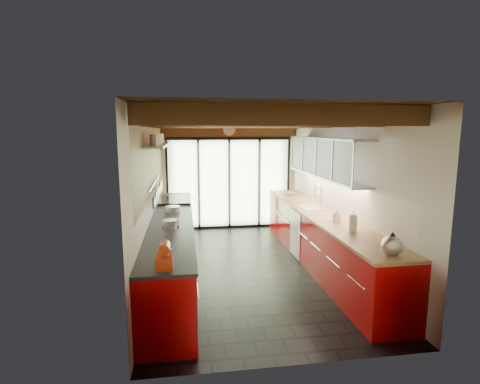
{
  "coord_description": "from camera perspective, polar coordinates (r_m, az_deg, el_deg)",
  "views": [
    {
      "loc": [
        -1.04,
        -6.04,
        2.32
      ],
      "look_at": [
        -0.09,
        0.4,
        1.25
      ],
      "focal_mm": 28.0,
      "sensor_mm": 36.0,
      "label": 1
    }
  ],
  "objects": [
    {
      "name": "soap_bottle",
      "position": [
        5.99,
        14.53,
        -3.47
      ],
      "size": [
        0.1,
        0.1,
        0.21
      ],
      "primitive_type": "imported",
      "rotation": [
        0.0,
        0.0,
        0.02
      ],
      "color": "silver",
      "rests_on": "right_counter"
    },
    {
      "name": "pot_small",
      "position": [
        6.63,
        -10.25,
        -2.58
      ],
      "size": [
        0.35,
        0.35,
        0.1
      ],
      "primitive_type": "cylinder",
      "rotation": [
        0.0,
        0.0,
        0.42
      ],
      "color": "silver",
      "rests_on": "left_counter"
    },
    {
      "name": "sink_assembly",
      "position": [
        6.99,
        11.21,
        -2.08
      ],
      "size": [
        0.45,
        0.52,
        0.43
      ],
      "color": "silver",
      "rests_on": "right_counter"
    },
    {
      "name": "cutting_board",
      "position": [
        5.72,
        -10.51,
        -4.86
      ],
      "size": [
        0.25,
        0.34,
        0.03
      ],
      "primitive_type": "cube",
      "rotation": [
        0.0,
        0.0,
        0.04
      ],
      "color": "brown",
      "rests_on": "left_counter"
    },
    {
      "name": "room_shell",
      "position": [
        6.17,
        1.33,
        3.12
      ],
      "size": [
        5.5,
        5.5,
        5.5
      ],
      "color": "silver",
      "rests_on": "ground"
    },
    {
      "name": "kettle",
      "position": [
        4.63,
        22.17,
        -7.39
      ],
      "size": [
        0.28,
        0.32,
        0.28
      ],
      "color": "silver",
      "rests_on": "right_counter"
    },
    {
      "name": "right_counter",
      "position": [
        6.74,
        12.11,
        -6.91
      ],
      "size": [
        0.68,
        5.0,
        0.92
      ],
      "color": "#AC0608",
      "rests_on": "ground"
    },
    {
      "name": "stand_mixer",
      "position": [
        4.02,
        -11.38,
        -9.63
      ],
      "size": [
        0.17,
        0.3,
        0.27
      ],
      "color": "red",
      "rests_on": "left_counter"
    },
    {
      "name": "left_wall_fixtures",
      "position": [
        6.33,
        -12.33,
        4.42
      ],
      "size": [
        0.28,
        2.6,
        0.96
      ],
      "color": "silver",
      "rests_on": "ground"
    },
    {
      "name": "range_stove",
      "position": [
        7.72,
        -9.96,
        -4.67
      ],
      "size": [
        0.66,
        0.9,
        0.97
      ],
      "color": "silver",
      "rests_on": "ground"
    },
    {
      "name": "paper_towel",
      "position": [
        5.48,
        16.86,
        -4.57
      ],
      "size": [
        0.12,
        0.12,
        0.3
      ],
      "color": "white",
      "rests_on": "right_counter"
    },
    {
      "name": "glass_door",
      "position": [
        8.83,
        -1.65,
        5.03
      ],
      "size": [
        2.95,
        0.1,
        2.9
      ],
      "color": "#C6EAAD",
      "rests_on": "ground"
    },
    {
      "name": "pot_large",
      "position": [
        5.52,
        -10.59,
        -4.85
      ],
      "size": [
        0.26,
        0.26,
        0.13
      ],
      "primitive_type": "cylinder",
      "rotation": [
        0.0,
        0.0,
        0.34
      ],
      "color": "silver",
      "rests_on": "left_counter"
    },
    {
      "name": "left_counter",
      "position": [
        6.33,
        -10.27,
        -7.91
      ],
      "size": [
        0.68,
        5.0,
        0.92
      ],
      "color": "#AC0608",
      "rests_on": "ground"
    },
    {
      "name": "ceiling_beams",
      "position": [
        6.51,
        0.78,
        10.57
      ],
      "size": [
        3.14,
        5.06,
        4.9
      ],
      "color": "#593316",
      "rests_on": "ground"
    },
    {
      "name": "upper_cabinets_right",
      "position": [
        6.83,
        12.86,
        5.15
      ],
      "size": [
        0.34,
        3.0,
        3.0
      ],
      "color": "silver",
      "rests_on": "ground"
    },
    {
      "name": "ground",
      "position": [
        6.56,
        1.28,
        -11.39
      ],
      "size": [
        5.5,
        5.5,
        0.0
      ],
      "primitive_type": "plane",
      "color": "black",
      "rests_on": "ground"
    },
    {
      "name": "bowl",
      "position": [
        8.31,
        7.83,
        -0.28
      ],
      "size": [
        0.23,
        0.23,
        0.05
      ],
      "primitive_type": "imported",
      "rotation": [
        0.0,
        0.0,
        0.07
      ],
      "color": "silver",
      "rests_on": "right_counter"
    }
  ]
}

